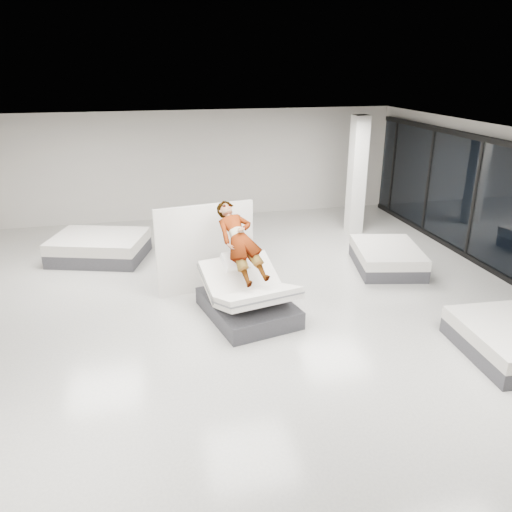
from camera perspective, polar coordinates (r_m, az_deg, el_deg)
The scene contains 9 objects.
room at distance 8.61m, azimuth -0.82°, elevation 1.80°, with size 14.00×14.04×3.20m.
hero_bed at distance 9.33m, azimuth -0.96°, elevation -4.86°, with size 1.78×2.13×1.09m.
person at distance 9.26m, azimuth -1.78°, elevation 0.53°, with size 0.66×0.43×1.80m, color slate.
remote at distance 9.13m, azimuth 0.39°, elevation -1.31°, with size 0.05×0.14×0.03m, color black.
divider_panel at distance 10.21m, azimuth -5.78°, elevation 0.84°, with size 2.03×0.09×1.85m, color silver.
flat_bed_right_far at distance 11.93m, azimuth 14.74°, elevation -0.16°, with size 1.76×2.12×0.51m.
flat_bed_right_near at distance 9.16m, azimuth 26.86°, elevation -8.68°, with size 1.46×1.88×0.50m.
flat_bed_left_far at distance 12.66m, azimuth -17.47°, elevation 0.97°, with size 2.51×2.16×0.58m.
column at distance 13.99m, azimuth 11.45°, elevation 8.98°, with size 0.40×0.40×3.20m, color silver.
Camera 1 is at (-1.73, -7.93, 4.46)m, focal length 35.00 mm.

